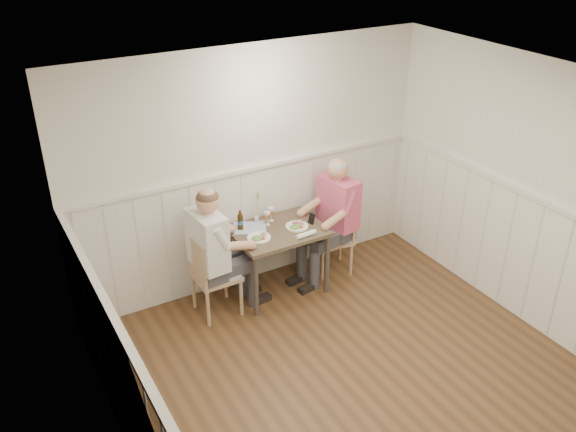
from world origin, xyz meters
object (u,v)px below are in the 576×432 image
object	(u,v)px
chair_left	(211,273)
beer_bottle	(240,221)
chair_right	(337,234)
man_in_pink	(335,226)
diner_cream	(213,263)
dining_table	(279,238)
grass_vase	(256,208)

from	to	relation	value
chair_left	beer_bottle	xyz separation A→B (m)	(0.46, 0.23, 0.36)
chair_right	man_in_pink	xyz separation A→B (m)	(-0.05, -0.03, 0.13)
diner_cream	chair_left	bearing A→B (deg)	145.31
dining_table	man_in_pink	world-z (taller)	man_in_pink
dining_table	beer_bottle	size ratio (longest dim) A/B	4.31
chair_left	man_in_pink	size ratio (longest dim) A/B	0.64
chair_left	man_in_pink	distance (m)	1.51
chair_left	grass_vase	size ratio (longest dim) A/B	2.29
dining_table	man_in_pink	bearing A→B (deg)	0.32
dining_table	beer_bottle	distance (m)	0.44
grass_vase	beer_bottle	bearing A→B (deg)	-169.62
dining_table	chair_left	distance (m)	0.81
chair_right	diner_cream	size ratio (longest dim) A/B	0.59
chair_right	beer_bottle	xyz separation A→B (m)	(-1.11, 0.16, 0.39)
chair_left	beer_bottle	size ratio (longest dim) A/B	4.10
diner_cream	chair_right	bearing A→B (deg)	3.25
diner_cream	beer_bottle	world-z (taller)	diner_cream
beer_bottle	grass_vase	xyz separation A→B (m)	(0.21, 0.04, 0.08)
chair_right	man_in_pink	world-z (taller)	man_in_pink
man_in_pink	beer_bottle	world-z (taller)	man_in_pink
dining_table	diner_cream	size ratio (longest dim) A/B	0.66
dining_table	man_in_pink	xyz separation A→B (m)	(0.71, 0.00, -0.06)
chair_left	dining_table	bearing A→B (deg)	2.20
chair_left	diner_cream	distance (m)	0.12
dining_table	chair_left	bearing A→B (deg)	-177.80
dining_table	man_in_pink	size ratio (longest dim) A/B	0.67
grass_vase	diner_cream	bearing A→B (deg)	-155.95
dining_table	chair_right	distance (m)	0.79
beer_bottle	dining_table	bearing A→B (deg)	-30.01
beer_bottle	grass_vase	distance (m)	0.23
beer_bottle	man_in_pink	bearing A→B (deg)	-10.39
chair_left	beer_bottle	world-z (taller)	beer_bottle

